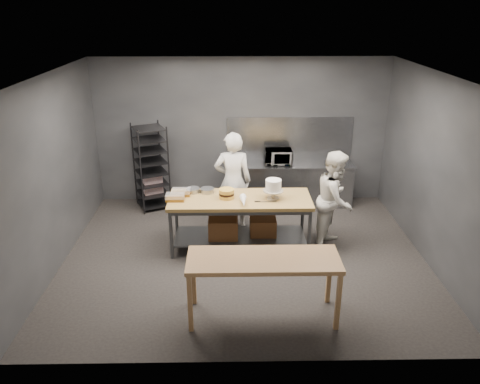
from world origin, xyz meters
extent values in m
plane|color=black|center=(0.00, 0.00, 0.00)|extent=(6.00, 6.00, 0.00)
cube|color=#4C4F54|center=(0.00, 2.50, 1.50)|extent=(6.00, 0.04, 3.00)
cube|color=olive|center=(-0.07, 0.35, 0.89)|extent=(2.40, 0.90, 0.06)
cube|color=#47494C|center=(-0.07, 0.35, 0.20)|extent=(2.25, 0.75, 0.03)
cylinder|color=#47494C|center=(-1.21, -0.04, 0.43)|extent=(0.06, 0.06, 0.86)
cylinder|color=#47494C|center=(-1.21, 0.74, 0.43)|extent=(0.06, 0.06, 0.86)
cylinder|color=#47494C|center=(1.07, -0.04, 0.43)|extent=(0.06, 0.06, 0.86)
cylinder|color=#47494C|center=(1.07, 0.74, 0.43)|extent=(0.06, 0.06, 0.86)
cube|color=brown|center=(-0.36, 0.30, 0.39)|extent=(0.50, 0.40, 0.35)
cube|color=brown|center=(0.33, 0.40, 0.36)|extent=(0.45, 0.38, 0.30)
cube|color=#8C5F3A|center=(0.20, -1.61, 0.87)|extent=(2.00, 0.70, 0.06)
cube|color=#8C5F3A|center=(-0.75, -1.91, 0.42)|extent=(0.06, 0.06, 0.84)
cube|color=#8C5F3A|center=(-0.75, -1.31, 0.42)|extent=(0.06, 0.06, 0.84)
cube|color=#8C5F3A|center=(1.15, -1.91, 0.42)|extent=(0.06, 0.06, 0.84)
cube|color=#8C5F3A|center=(1.15, -1.31, 0.42)|extent=(0.06, 0.06, 0.84)
cube|color=slate|center=(1.00, 2.18, 0.88)|extent=(2.60, 0.60, 0.04)
cube|color=slate|center=(1.00, 2.18, 0.43)|extent=(2.56, 0.56, 0.86)
cube|color=slate|center=(1.00, 2.48, 1.35)|extent=(2.60, 0.02, 0.90)
cube|color=black|center=(-1.84, 2.10, 0.88)|extent=(0.81, 0.84, 1.75)
cube|color=white|center=(-1.84, 2.10, 0.54)|extent=(0.44, 0.37, 0.45)
imported|color=white|center=(-0.19, 1.11, 0.93)|extent=(0.68, 0.45, 1.86)
imported|color=white|center=(1.56, 0.41, 0.85)|extent=(0.93, 1.02, 1.71)
imported|color=black|center=(0.75, 2.18, 1.05)|extent=(0.54, 0.37, 0.30)
cylinder|color=#B3A78F|center=(0.49, 0.30, 0.93)|extent=(0.20, 0.20, 0.02)
cylinder|color=#B3A78F|center=(0.49, 0.30, 1.00)|extent=(0.06, 0.06, 0.12)
cylinder|color=#B3A78F|center=(0.49, 0.30, 1.07)|extent=(0.34, 0.34, 0.02)
cylinder|color=white|center=(0.49, 0.30, 1.17)|extent=(0.26, 0.26, 0.18)
cylinder|color=gold|center=(-0.29, 0.35, 0.95)|extent=(0.26, 0.26, 0.06)
cylinder|color=black|center=(-0.29, 0.35, 1.00)|extent=(0.26, 0.26, 0.04)
cylinder|color=gold|center=(-0.29, 0.35, 1.05)|extent=(0.26, 0.26, 0.06)
cylinder|color=gray|center=(-0.88, 0.62, 0.96)|extent=(0.23, 0.23, 0.07)
cylinder|color=gray|center=(-0.63, 0.60, 0.96)|extent=(0.24, 0.24, 0.07)
cone|color=white|center=(-0.02, 0.06, 0.98)|extent=(0.13, 0.38, 0.12)
cube|color=slate|center=(0.39, 0.17, 0.92)|extent=(0.28, 0.02, 0.00)
cube|color=black|center=(0.21, 0.17, 0.93)|extent=(0.09, 0.02, 0.02)
cube|color=#A77021|center=(-1.15, 0.27, 0.95)|extent=(0.30, 0.20, 0.05)
cube|color=silver|center=(-1.15, 0.27, 1.00)|extent=(0.31, 0.21, 0.06)
cube|color=#A77021|center=(-1.07, 0.49, 0.95)|extent=(0.30, 0.20, 0.05)
cube|color=silver|center=(-1.07, 0.49, 1.00)|extent=(0.31, 0.21, 0.06)
camera|label=1|loc=(-0.20, -6.90, 4.00)|focal=35.00mm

